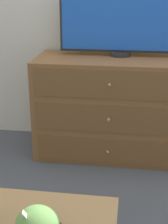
{
  "coord_description": "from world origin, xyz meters",
  "views": [
    {
      "loc": [
        0.02,
        -3.07,
        1.43
      ],
      "look_at": [
        -0.2,
        -1.48,
        0.81
      ],
      "focal_mm": 55.0,
      "sensor_mm": 36.0,
      "label": 1
    }
  ],
  "objects": [
    {
      "name": "dresser",
      "position": [
        -0.13,
        -0.32,
        0.42
      ],
      "size": [
        1.26,
        0.59,
        0.84
      ],
      "color": "brown",
      "rests_on": "ground_plane"
    },
    {
      "name": "ground_plane",
      "position": [
        0.0,
        0.0,
        0.0
      ],
      "size": [
        12.0,
        12.0,
        0.0
      ],
      "primitive_type": "plane",
      "color": "#474C56"
    },
    {
      "name": "tv",
      "position": [
        -0.08,
        -0.21,
        1.16
      ],
      "size": [
        1.01,
        0.17,
        0.61
      ],
      "color": "#232328",
      "rests_on": "dresser"
    }
  ]
}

